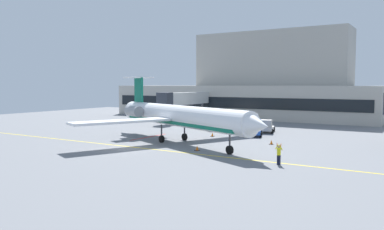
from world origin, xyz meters
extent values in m
cube|color=slate|center=(0.00, 0.00, -0.05)|extent=(120.00, 120.00, 0.10)
cube|color=yellow|center=(0.00, 1.28, 0.00)|extent=(108.00, 0.24, 0.01)
cube|color=red|center=(-3.95, 9.24, 0.00)|extent=(0.30, 8.00, 0.01)
cube|color=#B7B2A8|center=(-7.58, 46.40, 3.50)|extent=(59.35, 12.79, 7.00)
cube|color=#A8A49A|center=(-1.22, 49.59, 12.86)|extent=(33.27, 8.96, 11.72)
cube|color=black|center=(-7.58, 39.95, 3.49)|extent=(56.98, 0.12, 2.26)
cube|color=silver|center=(-12.31, 32.80, 4.49)|extent=(1.40, 14.39, 2.40)
cube|color=#2D333D|center=(-12.31, 24.71, 4.49)|extent=(2.40, 2.00, 2.64)
cylinder|color=#4C4C51|center=(-12.31, 38.50, 1.65)|extent=(0.44, 0.44, 3.29)
cylinder|color=#4C4C51|center=(-12.31, 26.41, 1.65)|extent=(0.44, 0.44, 3.29)
cylinder|color=white|center=(2.48, 6.99, 3.37)|extent=(24.79, 12.98, 2.65)
cube|color=#0C664C|center=(2.48, 6.99, 2.65)|extent=(22.31, 11.68, 0.48)
cone|color=white|center=(15.19, 1.33, 3.37)|extent=(3.71, 3.55, 2.59)
cone|color=white|center=(-10.46, 12.75, 3.37)|extent=(4.06, 3.45, 2.25)
cube|color=white|center=(4.47, 14.05, 2.98)|extent=(7.45, 12.01, 0.28)
cube|color=white|center=(-1.44, 0.79, 2.98)|extent=(7.45, 12.01, 0.28)
cylinder|color=gray|center=(-4.26, 12.27, 3.57)|extent=(3.49, 2.62, 1.46)
cylinder|color=gray|center=(-5.95, 8.46, 3.57)|extent=(3.49, 2.62, 1.46)
cube|color=#0C664C|center=(-7.48, 11.42, 6.49)|extent=(2.27, 1.19, 3.59)
cube|color=white|center=(-7.48, 11.42, 8.28)|extent=(3.41, 4.62, 0.20)
cylinder|color=#3F3F44|center=(11.49, 2.97, 1.48)|extent=(0.20, 0.20, 1.60)
cylinder|color=black|center=(11.49, 2.97, 0.45)|extent=(0.96, 0.69, 0.90)
cylinder|color=#3F3F44|center=(2.00, 9.08, 1.48)|extent=(0.20, 0.20, 1.60)
cylinder|color=black|center=(2.00, 9.08, 0.45)|extent=(0.96, 0.69, 0.90)
cylinder|color=#3F3F44|center=(0.60, 5.94, 1.48)|extent=(0.20, 0.20, 1.60)
cylinder|color=black|center=(0.60, 5.94, 0.45)|extent=(0.96, 0.69, 0.90)
cube|color=silver|center=(8.07, 22.84, 0.60)|extent=(2.72, 4.23, 0.51)
cube|color=#B8B1A9|center=(8.34, 21.78, 1.42)|extent=(1.97, 1.91, 1.13)
cylinder|color=black|center=(9.29, 21.74, 0.35)|extent=(0.44, 0.75, 0.70)
cylinder|color=black|center=(7.52, 21.30, 0.35)|extent=(0.44, 0.75, 0.70)
cylinder|color=black|center=(8.62, 24.39, 0.35)|extent=(0.44, 0.75, 0.70)
cylinder|color=black|center=(6.85, 23.95, 0.35)|extent=(0.44, 0.75, 0.70)
cube|color=#E5B20C|center=(-0.53, 21.44, 0.62)|extent=(3.50, 3.84, 0.55)
cube|color=#C3970A|center=(0.02, 20.67, 1.38)|extent=(2.16, 2.09, 0.96)
cylinder|color=black|center=(0.92, 21.02, 0.35)|extent=(0.64, 0.73, 0.70)
cylinder|color=black|center=(-0.59, 19.93, 0.35)|extent=(0.64, 0.73, 0.70)
cylinder|color=black|center=(-0.47, 22.95, 0.35)|extent=(0.64, 0.73, 0.70)
cylinder|color=black|center=(-1.99, 21.85, 0.35)|extent=(0.64, 0.73, 0.70)
cube|color=#1E4CB2|center=(8.23, 17.84, 0.63)|extent=(2.80, 4.27, 0.57)
cube|color=#1A4197|center=(7.84, 18.89, 1.58)|extent=(1.84, 1.97, 1.32)
cylinder|color=black|center=(7.03, 18.89, 0.35)|extent=(0.50, 0.75, 0.70)
cylinder|color=black|center=(8.47, 19.42, 0.35)|extent=(0.50, 0.75, 0.70)
cylinder|color=black|center=(7.98, 16.27, 0.35)|extent=(0.50, 0.75, 0.70)
cylinder|color=black|center=(9.42, 16.79, 0.35)|extent=(0.50, 0.75, 0.70)
cylinder|color=white|center=(-8.13, 28.70, 1.64)|extent=(6.28, 3.09, 2.58)
sphere|color=white|center=(-5.10, 28.44, 1.64)|extent=(2.53, 2.53, 2.53)
sphere|color=white|center=(-11.16, 28.95, 1.64)|extent=(2.53, 2.53, 2.53)
cube|color=#59595B|center=(-9.95, 28.70, 0.17)|extent=(0.60, 2.33, 0.35)
cube|color=#59595B|center=(-6.30, 28.70, 0.17)|extent=(0.60, 2.33, 0.35)
cylinder|color=#191E33|center=(17.73, 0.46, 0.44)|extent=(0.18, 0.18, 0.88)
cylinder|color=#191E33|center=(17.54, 0.53, 0.44)|extent=(0.18, 0.18, 0.88)
cylinder|color=yellow|center=(17.63, 0.50, 1.21)|extent=(0.34, 0.34, 0.67)
sphere|color=tan|center=(17.63, 0.50, 1.66)|extent=(0.24, 0.24, 0.24)
cylinder|color=yellow|center=(17.84, 0.42, 1.60)|extent=(0.40, 0.22, 0.50)
cylinder|color=#F2590C|center=(17.84, 0.42, 1.82)|extent=(0.06, 0.06, 0.28)
cylinder|color=yellow|center=(17.43, 0.57, 1.60)|extent=(0.40, 0.22, 0.50)
cylinder|color=#F2590C|center=(17.43, 0.57, 1.82)|extent=(0.06, 0.06, 0.28)
cone|color=orange|center=(7.43, 3.18, 0.28)|extent=(0.36, 0.36, 0.55)
cube|color=black|center=(7.43, 3.18, 0.02)|extent=(0.47, 0.47, 0.04)
cone|color=orange|center=(3.26, 14.33, 0.28)|extent=(0.36, 0.36, 0.55)
cube|color=black|center=(3.26, 14.33, 0.02)|extent=(0.47, 0.47, 0.04)
cone|color=orange|center=(12.85, 11.69, 0.28)|extent=(0.36, 0.36, 0.55)
cube|color=black|center=(12.85, 11.69, 0.02)|extent=(0.47, 0.47, 0.04)
camera|label=1|loc=(29.19, -33.33, 7.24)|focal=36.53mm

